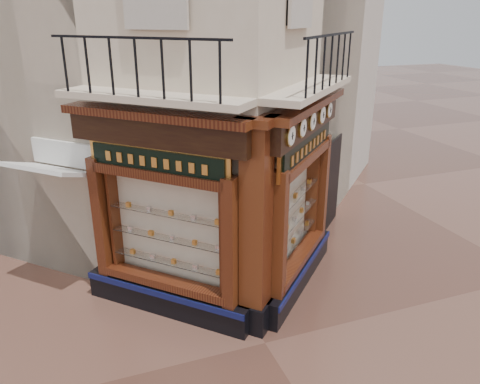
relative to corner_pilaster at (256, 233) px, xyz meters
name	(u,v)px	position (x,y,z in m)	size (l,w,h in m)	color
ground	(265,343)	(0.00, -0.50, -1.95)	(80.00, 80.00, 0.00)	#503025
neighbour_left	(67,14)	(-2.47, 8.13, 3.55)	(8.00, 8.00, 11.00)	beige
neighbour_right	(233,14)	(2.47, 8.13, 3.55)	(8.00, 8.00, 11.00)	beige
shopfront_left	(163,219)	(-1.41, 1.07, 0.03)	(2.86, 2.86, 3.98)	black
shopfront_right	(300,199)	(1.41, 1.07, 0.03)	(2.86, 2.86, 3.98)	black
corner_pilaster	(256,233)	(0.00, 0.00, 0.00)	(0.85, 0.85, 3.98)	black
balcony	(236,92)	(0.00, 0.99, 2.27)	(5.94, 2.97, 1.03)	beige
clock_a	(291,136)	(0.59, -0.02, 1.67)	(0.30, 0.30, 0.37)	#AA8938
clock_b	(302,128)	(1.03, 0.42, 1.67)	(0.29, 0.29, 0.36)	#AA8938
clock_c	(312,121)	(1.46, 0.85, 1.67)	(0.29, 0.29, 0.36)	#AA8938
clock_d	(322,115)	(1.93, 1.33, 1.67)	(0.30, 0.30, 0.37)	#AA8938
clock_e	(329,110)	(2.32, 1.72, 1.67)	(0.27, 0.27, 0.34)	#AA8938
awning	(67,289)	(-3.28, 2.57, -1.95)	(1.66, 0.99, 0.08)	silver
signboard_left	(156,161)	(-1.46, 1.01, 1.15)	(2.07, 2.07, 0.55)	gold
signboard_right	(307,146)	(1.46, 1.01, 1.15)	(2.22, 2.22, 0.59)	gold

